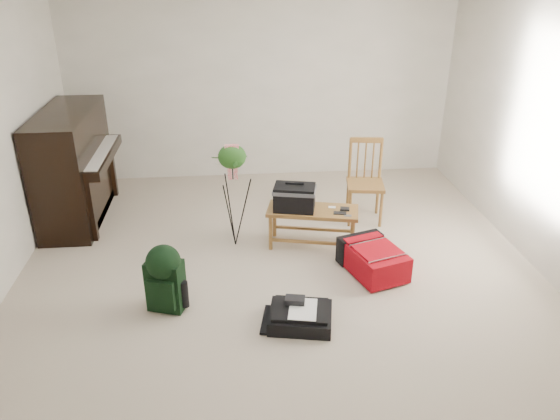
{
  "coord_description": "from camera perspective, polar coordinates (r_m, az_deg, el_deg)",
  "views": [
    {
      "loc": [
        -0.42,
        -4.32,
        2.81
      ],
      "look_at": [
        0.02,
        0.35,
        0.57
      ],
      "focal_mm": 35.0,
      "sensor_mm": 36.0,
      "label": 1
    }
  ],
  "objects": [
    {
      "name": "floor",
      "position": [
        5.17,
        0.16,
        -7.43
      ],
      "size": [
        5.0,
        5.5,
        0.01
      ],
      "primitive_type": "cube",
      "color": "#B9AA95",
      "rests_on": "ground"
    },
    {
      "name": "green_backpack",
      "position": [
        4.74,
        -11.97,
        -6.67
      ],
      "size": [
        0.35,
        0.32,
        0.61
      ],
      "rotation": [
        0.0,
        0.0,
        -0.32
      ],
      "color": "black",
      "rests_on": "floor"
    },
    {
      "name": "piano",
      "position": [
        6.56,
        -20.68,
        4.1
      ],
      "size": [
        0.71,
        1.5,
        1.25
      ],
      "color": "black",
      "rests_on": "floor"
    },
    {
      "name": "flower_stand",
      "position": [
        5.55,
        -4.87,
        1.44
      ],
      "size": [
        0.38,
        0.38,
        1.14
      ],
      "rotation": [
        0.0,
        0.0,
        -0.06
      ],
      "color": "black",
      "rests_on": "floor"
    },
    {
      "name": "bench",
      "position": [
        5.52,
        2.17,
        0.78
      ],
      "size": [
        0.99,
        0.57,
        0.71
      ],
      "rotation": [
        0.0,
        0.0,
        -0.22
      ],
      "color": "olive",
      "rests_on": "floor"
    },
    {
      "name": "wall_back",
      "position": [
        7.26,
        -1.97,
        13.04
      ],
      "size": [
        5.0,
        0.04,
        2.5
      ],
      "primitive_type": "cube",
      "color": "silver",
      "rests_on": "floor"
    },
    {
      "name": "dining_chair",
      "position": [
        6.23,
        8.84,
        2.92
      ],
      "size": [
        0.46,
        0.46,
        0.93
      ],
      "rotation": [
        0.0,
        0.0,
        -0.14
      ],
      "color": "olive",
      "rests_on": "floor"
    },
    {
      "name": "red_suitcase",
      "position": [
        5.34,
        9.59,
        -4.82
      ],
      "size": [
        0.62,
        0.77,
        0.28
      ],
      "rotation": [
        0.0,
        0.0,
        0.32
      ],
      "color": "#9F0611",
      "rests_on": "floor"
    },
    {
      "name": "black_duffel",
      "position": [
        4.6,
        2.13,
        -11.0
      ],
      "size": [
        0.58,
        0.5,
        0.21
      ],
      "rotation": [
        0.0,
        0.0,
        -0.19
      ],
      "color": "black",
      "rests_on": "floor"
    }
  ]
}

